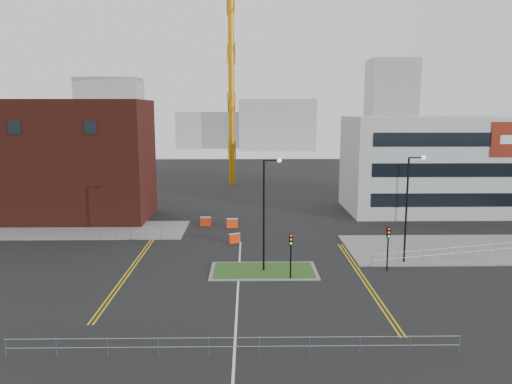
% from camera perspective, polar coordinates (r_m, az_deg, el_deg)
% --- Properties ---
extents(ground, '(200.00, 200.00, 0.00)m').
position_cam_1_polar(ground, '(33.26, -2.22, -13.44)').
color(ground, black).
rests_on(ground, ground).
extents(pavement_left, '(28.00, 8.00, 0.12)m').
position_cam_1_polar(pavement_left, '(58.02, -21.92, -4.06)').
color(pavement_left, slate).
rests_on(pavement_left, ground).
extents(pavement_right, '(24.00, 10.00, 0.12)m').
position_cam_1_polar(pavement_right, '(51.08, 23.82, -5.97)').
color(pavement_right, slate).
rests_on(pavement_right, ground).
extents(island_kerb, '(8.60, 4.60, 0.08)m').
position_cam_1_polar(island_kerb, '(40.74, 0.88, -8.99)').
color(island_kerb, slate).
rests_on(island_kerb, ground).
extents(grass_island, '(8.00, 4.00, 0.12)m').
position_cam_1_polar(grass_island, '(40.74, 0.88, -8.97)').
color(grass_island, '#1F4316').
rests_on(grass_island, ground).
extents(brick_building, '(24.20, 10.07, 14.24)m').
position_cam_1_polar(brick_building, '(63.54, -22.90, 3.22)').
color(brick_building, '#4F1B13').
rests_on(brick_building, ground).
extents(office_block, '(25.00, 12.20, 12.00)m').
position_cam_1_polar(office_block, '(67.86, 20.95, 2.97)').
color(office_block, '#B0B3B5').
rests_on(office_block, ground).
extents(tower_crane, '(49.72, 20.25, 41.59)m').
position_cam_1_polar(tower_crane, '(89.06, 0.66, 19.54)').
color(tower_crane, '#C67F0B').
rests_on(tower_crane, ground).
extents(streetlamp_island, '(1.46, 0.36, 9.18)m').
position_cam_1_polar(streetlamp_island, '(39.38, 1.22, -1.55)').
color(streetlamp_island, black).
rests_on(streetlamp_island, ground).
extents(streetlamp_right_near, '(1.46, 0.36, 9.18)m').
position_cam_1_polar(streetlamp_right_near, '(43.46, 17.13, -0.93)').
color(streetlamp_right_near, black).
rests_on(streetlamp_right_near, ground).
extents(traffic_light_island, '(0.28, 0.33, 3.65)m').
position_cam_1_polar(traffic_light_island, '(38.19, 4.00, -6.32)').
color(traffic_light_island, black).
rests_on(traffic_light_island, ground).
extents(traffic_light_right, '(0.28, 0.33, 3.65)m').
position_cam_1_polar(traffic_light_right, '(41.53, 14.88, -5.32)').
color(traffic_light_right, black).
rests_on(traffic_light_right, ground).
extents(railing_front, '(24.05, 0.05, 1.10)m').
position_cam_1_polar(railing_front, '(27.47, -2.52, -16.80)').
color(railing_front, gray).
rests_on(railing_front, ground).
extents(railing_left, '(6.05, 0.05, 1.10)m').
position_cam_1_polar(railing_left, '(51.49, -14.15, -4.53)').
color(railing_left, gray).
rests_on(railing_left, ground).
extents(railing_right, '(19.05, 5.05, 1.10)m').
position_cam_1_polar(railing_right, '(48.09, 23.48, -5.99)').
color(railing_right, gray).
rests_on(railing_right, ground).
extents(centre_line, '(0.15, 30.00, 0.01)m').
position_cam_1_polar(centre_line, '(35.11, -2.15, -12.16)').
color(centre_line, silver).
rests_on(centre_line, ground).
extents(yellow_left_a, '(0.12, 24.00, 0.01)m').
position_cam_1_polar(yellow_left_a, '(43.74, -13.91, -8.02)').
color(yellow_left_a, gold).
rests_on(yellow_left_a, ground).
extents(yellow_left_b, '(0.12, 24.00, 0.01)m').
position_cam_1_polar(yellow_left_b, '(43.67, -13.53, -8.03)').
color(yellow_left_b, gold).
rests_on(yellow_left_b, ground).
extents(yellow_right_a, '(0.12, 20.00, 0.01)m').
position_cam_1_polar(yellow_right_a, '(39.82, 11.98, -9.70)').
color(yellow_right_a, gold).
rests_on(yellow_right_a, ground).
extents(yellow_right_b, '(0.12, 20.00, 0.01)m').
position_cam_1_polar(yellow_right_b, '(39.88, 12.41, -9.69)').
color(yellow_right_b, gold).
rests_on(yellow_right_b, ground).
extents(skyline_a, '(18.00, 12.00, 22.00)m').
position_cam_1_polar(skyline_a, '(156.06, -16.25, 8.37)').
color(skyline_a, gray).
rests_on(skyline_a, ground).
extents(skyline_b, '(24.00, 12.00, 16.00)m').
position_cam_1_polar(skyline_b, '(160.97, 2.38, 7.69)').
color(skyline_b, gray).
rests_on(skyline_b, ground).
extents(skyline_c, '(14.00, 12.00, 28.00)m').
position_cam_1_polar(skyline_c, '(161.80, 15.15, 9.51)').
color(skyline_c, gray).
rests_on(skyline_c, ground).
extents(skyline_d, '(30.00, 12.00, 12.00)m').
position_cam_1_polar(skyline_d, '(171.00, -3.90, 7.11)').
color(skyline_d, gray).
rests_on(skyline_d, ground).
extents(barrier_left, '(1.27, 0.54, 1.03)m').
position_cam_1_polar(barrier_left, '(55.12, -2.74, -3.53)').
color(barrier_left, '#F83B0D').
rests_on(barrier_left, ground).
extents(barrier_mid, '(1.21, 0.45, 1.01)m').
position_cam_1_polar(barrier_mid, '(56.22, -5.77, -3.32)').
color(barrier_mid, red).
rests_on(barrier_mid, ground).
extents(barrier_right, '(1.16, 0.77, 0.93)m').
position_cam_1_polar(barrier_right, '(48.92, -2.48, -5.27)').
color(barrier_right, red).
rests_on(barrier_right, ground).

